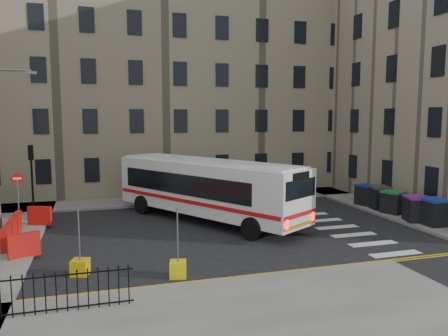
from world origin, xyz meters
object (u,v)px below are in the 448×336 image
wheelie_bin_c (393,202)px  wheelie_bin_d (379,197)px  bus (207,187)px  wheelie_bin_b (416,209)px  wheelie_bin_e (366,195)px  bollard_yellow (80,267)px  wheelie_bin_a (434,212)px  bollard_chevron (178,269)px

wheelie_bin_c → wheelie_bin_d: size_ratio=1.01×
bus → wheelie_bin_c: (11.04, -1.95, -1.13)m
wheelie_bin_c → wheelie_bin_d: wheelie_bin_d is taller
bus → wheelie_bin_d: size_ratio=8.01×
wheelie_bin_b → wheelie_bin_e: (0.05, 4.67, -0.04)m
wheelie_bin_d → bollard_yellow: wheelie_bin_d is taller
wheelie_bin_d → wheelie_bin_a: bearing=-75.2°
wheelie_bin_a → wheelie_bin_e: (-0.27, 5.69, -0.05)m
wheelie_bin_a → bollard_chevron: wheelie_bin_a is taller
wheelie_bin_d → wheelie_bin_e: size_ratio=1.03×
bus → wheelie_bin_b: bus is taller
wheelie_bin_e → wheelie_bin_a: bearing=-104.9°
wheelie_bin_a → wheelie_bin_b: wheelie_bin_a is taller
wheelie_bin_b → wheelie_bin_c: wheelie_bin_b is taller
wheelie_bin_c → bollard_yellow: 18.47m
bus → wheelie_bin_a: size_ratio=8.39×
bus → wheelie_bin_b: bearing=-51.5°
wheelie_bin_d → wheelie_bin_e: wheelie_bin_d is taller
bus → wheelie_bin_c: 11.27m
wheelie_bin_a → wheelie_bin_c: (-0.20, 3.11, -0.05)m
wheelie_bin_e → bollard_chevron: 16.76m
wheelie_bin_b → bollard_chevron: bearing=-145.5°
wheelie_bin_a → bollard_yellow: bearing=-170.1°
wheelie_bin_a → wheelie_bin_c: wheelie_bin_a is taller
wheelie_bin_b → wheelie_bin_c: (0.13, 2.10, -0.03)m
wheelie_bin_e → wheelie_bin_b: bearing=-108.3°
wheelie_bin_c → bollard_yellow: size_ratio=2.54×
wheelie_bin_d → bollard_yellow: (-17.78, -6.43, -0.57)m
wheelie_bin_e → bollard_chevron: wheelie_bin_e is taller
wheelie_bin_c → wheelie_bin_d: (0.03, 1.35, 0.04)m
bollard_yellow → bollard_chevron: same height
wheelie_bin_c → wheelie_bin_e: 2.58m
wheelie_bin_b → bollard_chevron: (-14.13, -4.24, -0.56)m
wheelie_bin_d → bollard_chevron: size_ratio=2.52×
wheelie_bin_a → wheelie_bin_d: (-0.17, 4.46, -0.01)m
wheelie_bin_d → wheelie_bin_b: bearing=-80.0°
bus → wheelie_bin_d: bearing=-34.2°
wheelie_bin_b → wheelie_bin_c: bearing=104.3°
wheelie_bin_b → wheelie_bin_d: bearing=105.1°
wheelie_bin_a → bollard_chevron: bearing=-163.8°
wheelie_bin_e → bollard_chevron: size_ratio=2.46×
wheelie_bin_a → wheelie_bin_e: bearing=96.4°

